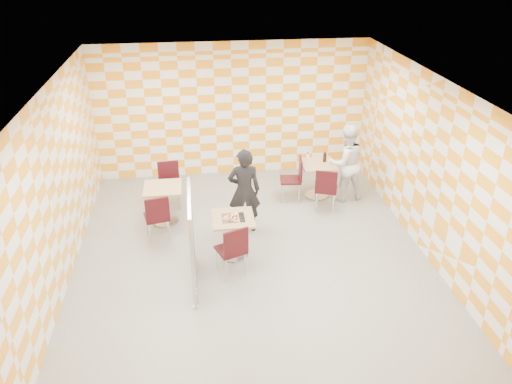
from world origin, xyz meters
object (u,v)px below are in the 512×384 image
Objects in this scene: man_dark at (244,191)px; man_white at (346,163)px; sport_bottle at (308,157)px; soda_bottle at (325,157)px; second_table at (318,174)px; chair_main_front at (233,248)px; empty_table at (164,198)px; chair_empty_near at (157,215)px; main_table at (233,230)px; chair_second_side at (295,176)px; partition at (192,240)px; chair_empty_far at (169,181)px; chair_second_front at (326,187)px.

man_dark is 2.40m from man_white.
soda_bottle reaches higher than sport_bottle.
chair_main_front is (-2.00, -2.58, 0.04)m from second_table.
chair_empty_near reaches higher than empty_table.
chair_second_side is at bearing 52.52° from main_table.
partition is at bearing -129.81° from chair_second_side.
chair_empty_far is 0.57× the size of man_dark.
chair_empty_near is (-1.30, 0.62, 0.04)m from main_table.
empty_table is at bearing -167.62° from chair_second_side.
empty_table is 2.22m from chair_main_front.
second_table is at bearing 90.64° from chair_second_front.
second_table and empty_table have the same top height.
soda_bottle is at bearing -42.80° from man_white.
chair_second_front is at bearing 33.86° from main_table.
chair_main_front is at bearing -136.48° from chair_second_front.
main_table is 3.26× the size of soda_bottle.
chair_second_front reaches higher than main_table.
man_white reaches higher than chair_second_side.
chair_main_front is 3.29m from sport_bottle.
chair_empty_far is at bearing 112.31° from chair_main_front.
chair_second_front is 0.57× the size of man_white.
soda_bottle is at bearing 79.16° from chair_second_front.
chair_empty_far is (-3.07, 0.01, 0.04)m from second_table.
main_table is 2.96m from soda_bottle.
chair_empty_near is (-3.25, -0.69, 0.00)m from chair_second_front.
sport_bottle is (2.45, 2.81, 0.05)m from partition.
man_white is (3.59, -0.19, 0.27)m from chair_empty_far.
soda_bottle is (2.15, 2.65, 0.31)m from chair_main_front.
man_white reaches higher than sport_bottle.
chair_main_front reaches higher than main_table.
partition is 7.75× the size of sport_bottle.
chair_second_side is (1.45, 1.89, 0.04)m from main_table.
chair_second_side is (-0.50, -0.09, 0.04)m from second_table.
chair_empty_far reaches higher than empty_table.
soda_bottle is (0.15, 0.07, 0.34)m from second_table.
partition is (-2.64, -2.66, 0.28)m from second_table.
main_table is at bearing 72.76° from man_dark.
main_table is 2.78m from second_table.
chair_empty_near is 1.61m from man_dark.
chair_second_side and chair_empty_near have the same top height.
second_table is 0.41m from sport_bottle.
partition is (-2.65, -1.99, 0.25)m from chair_second_front.
second_table is 3.26× the size of soda_bottle.
second_table is 3.23m from empty_table.
second_table is at bearing -153.64° from soda_bottle.
chair_second_front is 3.32m from partition.
sport_bottle is at bearing 103.68° from chair_second_front.
sport_bottle is at bearing 50.58° from main_table.
partition is at bearing -135.55° from main_table.
man_white is at bearing 43.41° from chair_second_front.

